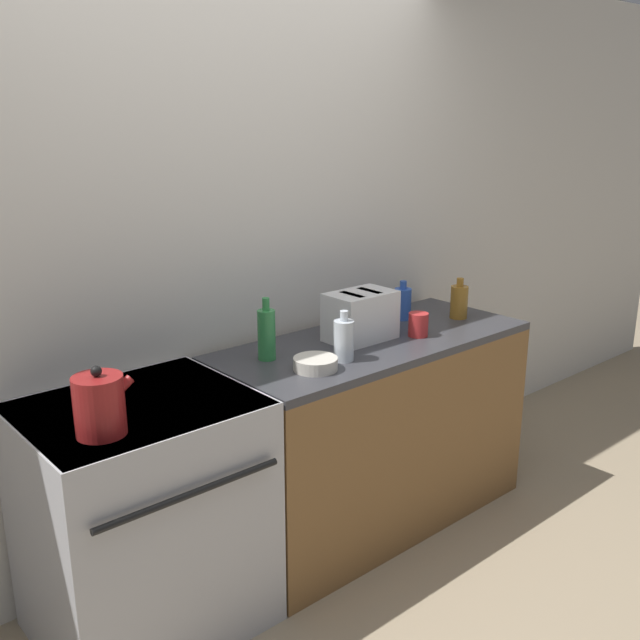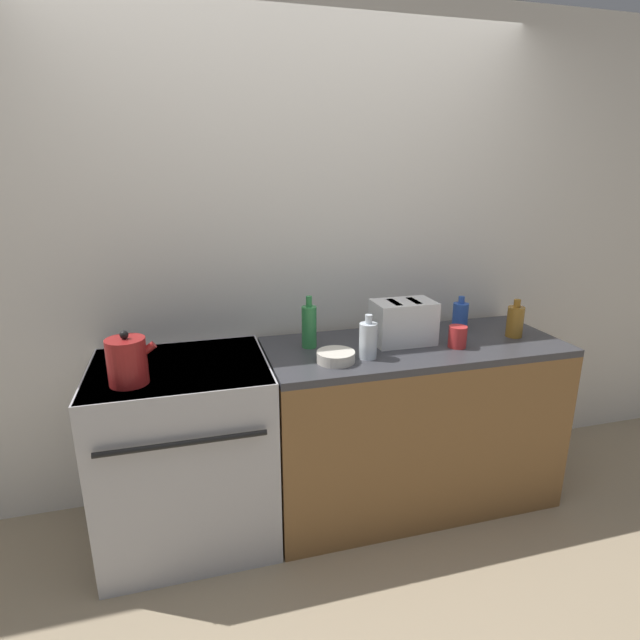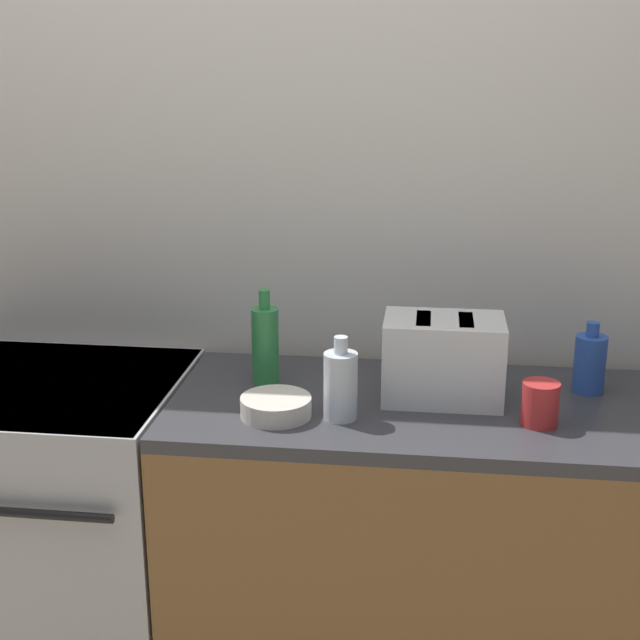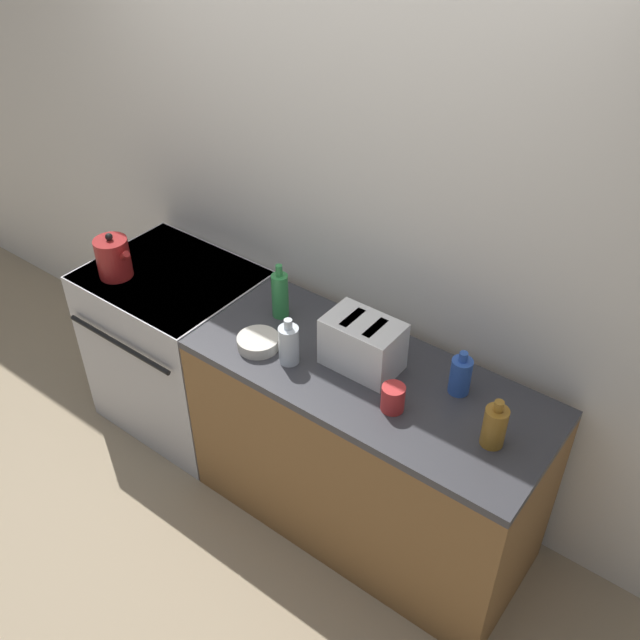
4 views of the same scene
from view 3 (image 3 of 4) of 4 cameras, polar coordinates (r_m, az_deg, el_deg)
name	(u,v)px [view 3 (image 3 of 4)]	position (r m, az deg, el deg)	size (l,w,h in m)	color
wall_back	(280,220)	(2.64, -2.56, 6.41)	(8.00, 0.05, 2.60)	silver
stove	(48,524)	(2.76, -16.99, -12.38)	(0.80, 0.70, 0.91)	#B7B7BC
counter_block	(456,558)	(2.54, 8.70, -14.82)	(1.52, 0.63, 0.91)	brown
toaster	(443,359)	(2.33, 7.88, -2.48)	(0.31, 0.20, 0.22)	white
bottle_green	(265,344)	(2.42, -3.53, -1.54)	(0.07, 0.07, 0.26)	#338C47
bottle_clear	(341,384)	(2.19, 1.32, -4.14)	(0.08, 0.08, 0.21)	silver
bottle_blue	(590,363)	(2.47, 16.88, -2.63)	(0.08, 0.08, 0.19)	#2D56B7
cup_red	(540,404)	(2.23, 13.91, -5.21)	(0.09, 0.09, 0.11)	red
bowl	(276,407)	(2.23, -2.84, -5.56)	(0.18, 0.18, 0.05)	beige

